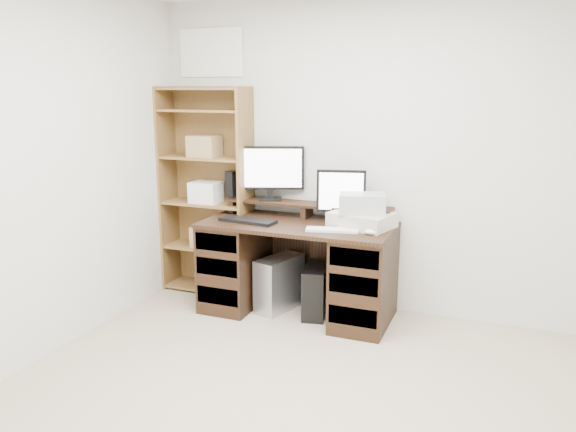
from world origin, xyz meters
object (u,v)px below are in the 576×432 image
Objects in this scene: monitor_small at (341,194)px; printer at (362,220)px; tower_silver at (279,283)px; tower_black at (315,291)px; bookshelf at (207,190)px; monitor_wide at (270,170)px; desk at (298,267)px.

monitor_small is 0.94× the size of printer.
monitor_small is 0.94× the size of tower_silver.
bookshelf is at bearing 157.65° from tower_black.
monitor_wide is 0.30× the size of bookshelf.
desk is 0.83× the size of bookshelf.
printer reaches higher than desk.
monitor_wide reaches higher than printer.
desk is 3.59× the size of monitor_small.
printer reaches higher than tower_black.
monitor_small reaches higher than tower_black.
tower_black is at bearing -157.65° from printer.
tower_silver is (0.17, -0.22, -0.90)m from monitor_wide.
tower_black is 1.31m from bookshelf.
monitor_small is 0.97× the size of tower_black.
printer is 1.01× the size of tower_silver.
monitor_wide is at bearing 1.64° from bookshelf.
monitor_small is at bearing -3.73° from bookshelf.
monitor_wide is 0.94m from tower_silver.
printer is (0.19, -0.08, -0.17)m from monitor_small.
printer is 1.44m from bookshelf.
monitor_small is 0.80m from tower_black.
bookshelf is at bearing 161.55° from monitor_wide.
desk is at bearing 173.60° from tower_black.
tower_silver is at bearing 168.19° from tower_black.
printer is (0.84, -0.17, -0.31)m from monitor_wide.
tower_silver is 0.25× the size of bookshelf.
desk is 3.39× the size of tower_silver.
monitor_small reaches higher than tower_silver.
desk is at bearing -54.43° from monitor_wide.
monitor_small is 0.90m from tower_silver.
monitor_small is at bearing 29.72° from tower_silver.
tower_silver is 0.31m from tower_black.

